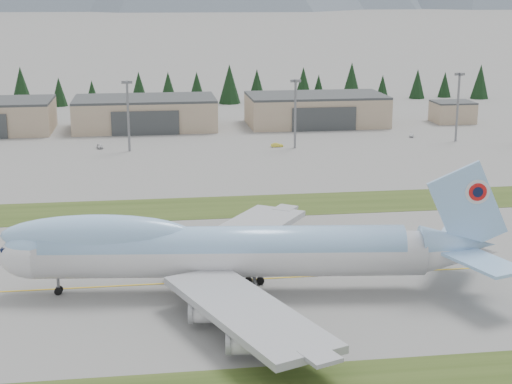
{
  "coord_description": "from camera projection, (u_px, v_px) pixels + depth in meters",
  "views": [
    {
      "loc": [
        -14.44,
        -120.27,
        46.06
      ],
      "look_at": [
        6.18,
        26.43,
        8.0
      ],
      "focal_mm": 55.0,
      "sensor_mm": 36.0,
      "label": 1
    }
  ],
  "objects": [
    {
      "name": "ground",
      "position": [
        241.0,
        280.0,
        128.76
      ],
      "size": [
        7000.0,
        7000.0,
        0.0
      ],
      "primitive_type": "plane",
      "color": "slate",
      "rests_on": "ground"
    },
    {
      "name": "grass_strip_far",
      "position": [
        216.0,
        207.0,
        171.92
      ],
      "size": [
        400.0,
        18.0,
        0.08
      ],
      "primitive_type": "cube",
      "color": "#324619",
      "rests_on": "ground"
    },
    {
      "name": "service_vehicle_a",
      "position": [
        100.0,
        148.0,
        236.5
      ],
      "size": [
        2.34,
        4.17,
        1.34
      ],
      "primitive_type": "imported",
      "rotation": [
        0.0,
        0.0,
        0.2
      ],
      "color": "silver",
      "rests_on": "ground"
    },
    {
      "name": "service_vehicle_c",
      "position": [
        411.0,
        137.0,
        254.69
      ],
      "size": [
        2.6,
        3.86,
        1.04
      ],
      "primitive_type": "imported",
      "rotation": [
        0.0,
        0.0,
        -0.35
      ],
      "color": "silver",
      "rests_on": "ground"
    },
    {
      "name": "conifer_belt",
      "position": [
        180.0,
        87.0,
        329.25
      ],
      "size": [
        272.42,
        15.16,
        16.54
      ],
      "color": "black",
      "rests_on": "ground"
    },
    {
      "name": "hangar_center",
      "position": [
        145.0,
        113.0,
        269.17
      ],
      "size": [
        48.0,
        26.6,
        10.8
      ],
      "color": "tan",
      "rests_on": "ground"
    },
    {
      "name": "service_vehicle_b",
      "position": [
        277.0,
        147.0,
        238.61
      ],
      "size": [
        3.76,
        1.49,
        1.22
      ],
      "primitive_type": "imported",
      "rotation": [
        0.0,
        0.0,
        1.62
      ],
      "color": "yellow",
      "rests_on": "ground"
    },
    {
      "name": "control_shed",
      "position": [
        453.0,
        112.0,
        282.57
      ],
      "size": [
        14.0,
        12.0,
        7.6
      ],
      "color": "tan",
      "rests_on": "ground"
    },
    {
      "name": "floodlight_masts",
      "position": [
        359.0,
        96.0,
        237.15
      ],
      "size": [
        124.08,
        7.65,
        23.58
      ],
      "color": "slate",
      "rests_on": "ground"
    },
    {
      "name": "boeing_747_freighter",
      "position": [
        225.0,
        251.0,
        121.76
      ],
      "size": [
        80.13,
        68.59,
        21.05
      ],
      "rotation": [
        0.0,
        0.0,
        -0.11
      ],
      "color": "silver",
      "rests_on": "ground"
    },
    {
      "name": "hangar_right",
      "position": [
        316.0,
        110.0,
        277.26
      ],
      "size": [
        48.0,
        26.6,
        10.8
      ],
      "color": "tan",
      "rests_on": "ground"
    },
    {
      "name": "taxiway_line_main",
      "position": [
        241.0,
        280.0,
        128.76
      ],
      "size": [
        400.0,
        0.4,
        0.02
      ],
      "primitive_type": "cube",
      "color": "gold",
      "rests_on": "ground"
    }
  ]
}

